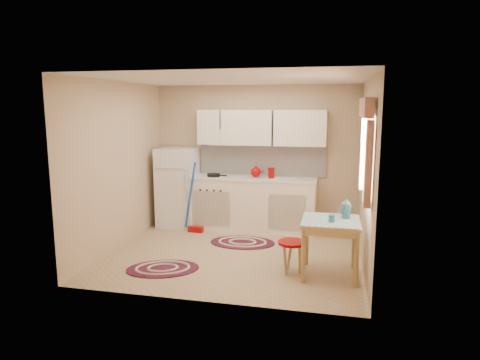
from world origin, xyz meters
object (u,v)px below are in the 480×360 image
base_cabinets (250,204)px  table (330,248)px  stool (291,257)px  fridge (178,187)px

base_cabinets → table: bearing=-52.7°
base_cabinets → stool: 2.08m
fridge → table: size_ratio=1.94×
base_cabinets → stool: size_ratio=5.36×
fridge → table: bearing=-33.3°
base_cabinets → table: (1.39, -1.83, -0.08)m
table → stool: size_ratio=1.71×
table → stool: table is taller
base_cabinets → fridge: bearing=-177.8°
fridge → base_cabinets: fridge is taller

